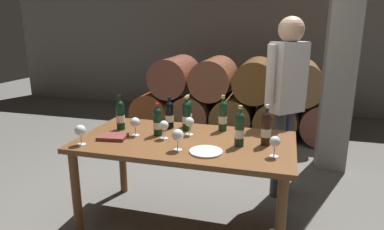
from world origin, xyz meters
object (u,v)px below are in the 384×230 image
(wine_glass_4, at_px, (135,123))
(wine_bottle_3, at_px, (158,121))
(wine_bottle_5, at_px, (188,113))
(wine_glass_5, at_px, (275,142))
(dining_table, at_px, (185,150))
(wine_bottle_2, at_px, (240,129))
(wine_bottle_4, at_px, (169,114))
(wine_bottle_0, at_px, (186,116))
(wine_bottle_7, at_px, (266,128))
(wine_glass_1, at_px, (178,135))
(wine_bottle_1, at_px, (223,116))
(wine_glass_0, at_px, (80,131))
(tasting_notebook, at_px, (113,137))
(sommelier_presenting, at_px, (287,92))
(serving_plate, at_px, (206,152))
(wine_bottle_6, at_px, (120,115))
(wine_glass_3, at_px, (189,122))
(wine_glass_2, at_px, (164,126))

(wine_glass_4, bearing_deg, wine_bottle_3, 19.44)
(wine_bottle_5, relative_size, wine_glass_5, 1.90)
(dining_table, distance_m, wine_glass_4, 0.47)
(wine_bottle_2, relative_size, wine_bottle_4, 1.10)
(dining_table, relative_size, wine_bottle_0, 5.69)
(wine_bottle_5, distance_m, wine_bottle_7, 0.76)
(wine_glass_1, height_order, wine_glass_5, wine_glass_1)
(wine_bottle_0, xyz_separation_m, wine_bottle_2, (0.49, -0.27, 0.01))
(wine_bottle_1, height_order, wine_bottle_3, wine_bottle_1)
(wine_glass_0, height_order, tasting_notebook, wine_glass_0)
(wine_glass_0, distance_m, wine_glass_5, 1.43)
(wine_glass_0, bearing_deg, dining_table, 23.93)
(wine_bottle_5, relative_size, wine_glass_4, 1.85)
(dining_table, bearing_deg, sommelier_presenting, 44.90)
(wine_bottle_7, bearing_deg, serving_plate, -145.45)
(wine_bottle_0, height_order, wine_glass_1, wine_bottle_0)
(wine_bottle_3, distance_m, wine_glass_1, 0.39)
(wine_bottle_1, relative_size, wine_bottle_4, 1.09)
(wine_bottle_6, bearing_deg, wine_bottle_5, 24.12)
(wine_bottle_1, height_order, wine_bottle_4, wine_bottle_1)
(wine_glass_5, distance_m, serving_plate, 0.49)
(wine_bottle_2, bearing_deg, wine_bottle_5, 143.64)
(wine_glass_1, height_order, wine_glass_3, wine_glass_1)
(wine_glass_1, bearing_deg, wine_bottle_5, 99.28)
(wine_glass_5, xyz_separation_m, serving_plate, (-0.47, -0.05, -0.10))
(wine_bottle_4, relative_size, wine_glass_1, 1.76)
(wine_bottle_1, bearing_deg, wine_bottle_6, -166.72)
(wine_glass_1, xyz_separation_m, wine_glass_2, (-0.18, 0.21, -0.01))
(wine_bottle_1, relative_size, sommelier_presenting, 0.18)
(wine_bottle_7, relative_size, wine_glass_5, 2.09)
(dining_table, bearing_deg, wine_glass_0, -156.07)
(wine_bottle_0, relative_size, wine_glass_3, 1.97)
(wine_bottle_5, xyz_separation_m, serving_plate, (0.30, -0.58, -0.12))
(dining_table, bearing_deg, wine_bottle_5, 103.00)
(wine_bottle_1, distance_m, wine_glass_0, 1.16)
(wine_bottle_2, relative_size, wine_glass_4, 2.02)
(wine_bottle_3, height_order, wine_bottle_4, wine_bottle_4)
(dining_table, height_order, wine_bottle_0, wine_bottle_0)
(wine_bottle_5, distance_m, wine_glass_0, 0.93)
(wine_bottle_6, bearing_deg, wine_glass_2, -16.76)
(wine_glass_1, height_order, wine_glass_4, wine_glass_1)
(wine_glass_4, xyz_separation_m, serving_plate, (0.65, -0.21, -0.10))
(wine_glass_1, bearing_deg, wine_bottle_7, 25.24)
(wine_bottle_1, bearing_deg, dining_table, -127.75)
(wine_bottle_4, height_order, wine_bottle_7, wine_bottle_7)
(wine_bottle_5, relative_size, wine_glass_3, 1.89)
(wine_bottle_6, distance_m, sommelier_presenting, 1.52)
(serving_plate, bearing_deg, dining_table, 134.53)
(wine_bottle_4, bearing_deg, wine_glass_3, -32.31)
(wine_bottle_0, distance_m, wine_glass_1, 0.49)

